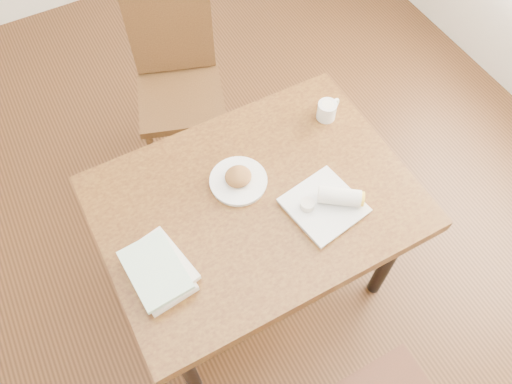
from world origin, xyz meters
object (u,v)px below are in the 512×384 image
chair_far (178,76)px  coffee_mug (327,110)px  plate_burrito (329,203)px  book_stack (158,270)px  plate_scone (238,179)px  table (256,210)px

chair_far → coffee_mug: size_ratio=8.33×
plate_burrito → book_stack: size_ratio=1.02×
coffee_mug → book_stack: (-0.88, -0.32, -0.01)m
plate_scone → plate_burrito: bearing=-45.8°
table → plate_scone: size_ratio=5.28×
table → book_stack: size_ratio=4.17×
chair_far → plate_burrito: bearing=-81.3°
coffee_mug → chair_far: bearing=119.0°
book_stack → table: bearing=13.7°
chair_far → plate_scone: 0.86m
chair_far → book_stack: chair_far is taller
plate_scone → plate_burrito: (0.24, -0.25, 0.00)m
coffee_mug → book_stack: 0.94m
table → plate_scone: bearing=103.9°
coffee_mug → book_stack: bearing=-160.1°
plate_burrito → book_stack: 0.65m
plate_burrito → book_stack: bearing=175.7°
chair_far → coffee_mug: bearing=-61.0°
table → plate_burrito: plate_burrito is taller
book_stack → plate_burrito: bearing=-4.3°
plate_scone → plate_burrito: size_ratio=0.77×
plate_burrito → table: bearing=144.9°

